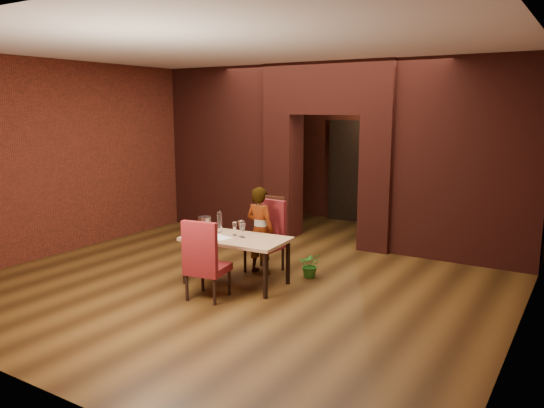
{
  "coord_description": "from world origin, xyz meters",
  "views": [
    {
      "loc": [
        4.1,
        -6.56,
        2.42
      ],
      "look_at": [
        0.04,
        0.0,
        1.01
      ],
      "focal_mm": 35.0,
      "sensor_mm": 36.0,
      "label": 1
    }
  ],
  "objects_px": {
    "wine_glass_b": "(241,229)",
    "water_bottle": "(220,222)",
    "dining_table": "(236,261)",
    "wine_glass_a": "(235,229)",
    "potted_plant": "(311,265)",
    "chair_far": "(264,237)",
    "person_seated": "(260,230)",
    "wine_glass_c": "(243,231)",
    "wine_bucket": "(205,225)",
    "chair_near": "(208,259)"
  },
  "relations": [
    {
      "from": "wine_glass_b",
      "to": "water_bottle",
      "type": "bearing_deg",
      "value": 170.53
    },
    {
      "from": "wine_bucket",
      "to": "water_bottle",
      "type": "distance_m",
      "value": 0.21
    },
    {
      "from": "dining_table",
      "to": "wine_glass_c",
      "type": "height_order",
      "value": "wine_glass_c"
    },
    {
      "from": "wine_glass_c",
      "to": "wine_bucket",
      "type": "bearing_deg",
      "value": -176.8
    },
    {
      "from": "wine_glass_b",
      "to": "potted_plant",
      "type": "distance_m",
      "value": 1.17
    },
    {
      "from": "chair_far",
      "to": "wine_glass_c",
      "type": "bearing_deg",
      "value": -79.95
    },
    {
      "from": "wine_glass_b",
      "to": "person_seated",
      "type": "bearing_deg",
      "value": 93.58
    },
    {
      "from": "wine_glass_c",
      "to": "wine_bucket",
      "type": "height_order",
      "value": "wine_bucket"
    },
    {
      "from": "chair_far",
      "to": "chair_near",
      "type": "distance_m",
      "value": 1.33
    },
    {
      "from": "water_bottle",
      "to": "potted_plant",
      "type": "distance_m",
      "value": 1.45
    },
    {
      "from": "person_seated",
      "to": "potted_plant",
      "type": "height_order",
      "value": "person_seated"
    },
    {
      "from": "chair_far",
      "to": "wine_glass_b",
      "type": "bearing_deg",
      "value": -83.75
    },
    {
      "from": "person_seated",
      "to": "wine_bucket",
      "type": "relative_size",
      "value": 5.57
    },
    {
      "from": "chair_near",
      "to": "person_seated",
      "type": "height_order",
      "value": "person_seated"
    },
    {
      "from": "chair_far",
      "to": "wine_glass_a",
      "type": "bearing_deg",
      "value": -96.64
    },
    {
      "from": "chair_near",
      "to": "wine_glass_c",
      "type": "xyz_separation_m",
      "value": [
        0.07,
        0.68,
        0.24
      ]
    },
    {
      "from": "chair_near",
      "to": "potted_plant",
      "type": "distance_m",
      "value": 1.65
    },
    {
      "from": "chair_far",
      "to": "person_seated",
      "type": "distance_m",
      "value": 0.15
    },
    {
      "from": "wine_glass_b",
      "to": "wine_bucket",
      "type": "distance_m",
      "value": 0.59
    },
    {
      "from": "dining_table",
      "to": "potted_plant",
      "type": "bearing_deg",
      "value": 42.78
    },
    {
      "from": "wine_glass_b",
      "to": "wine_bucket",
      "type": "xyz_separation_m",
      "value": [
        -0.59,
        -0.06,
        0.0
      ]
    },
    {
      "from": "wine_glass_a",
      "to": "chair_near",
      "type": "bearing_deg",
      "value": -81.75
    },
    {
      "from": "wine_glass_c",
      "to": "wine_bucket",
      "type": "xyz_separation_m",
      "value": [
        -0.63,
        -0.04,
        0.02
      ]
    },
    {
      "from": "chair_far",
      "to": "wine_glass_c",
      "type": "xyz_separation_m",
      "value": [
        0.07,
        -0.65,
        0.23
      ]
    },
    {
      "from": "dining_table",
      "to": "water_bottle",
      "type": "bearing_deg",
      "value": 156.9
    },
    {
      "from": "chair_near",
      "to": "water_bottle",
      "type": "bearing_deg",
      "value": -72.03
    },
    {
      "from": "dining_table",
      "to": "potted_plant",
      "type": "relative_size",
      "value": 3.78
    },
    {
      "from": "wine_glass_c",
      "to": "wine_bucket",
      "type": "distance_m",
      "value": 0.64
    },
    {
      "from": "dining_table",
      "to": "chair_far",
      "type": "relative_size",
      "value": 1.33
    },
    {
      "from": "chair_near",
      "to": "potted_plant",
      "type": "relative_size",
      "value": 2.78
    },
    {
      "from": "chair_far",
      "to": "wine_bucket",
      "type": "height_order",
      "value": "chair_far"
    },
    {
      "from": "chair_far",
      "to": "wine_glass_a",
      "type": "relative_size",
      "value": 5.77
    },
    {
      "from": "wine_glass_a",
      "to": "wine_bucket",
      "type": "height_order",
      "value": "wine_bucket"
    },
    {
      "from": "chair_near",
      "to": "potted_plant",
      "type": "bearing_deg",
      "value": -126.09
    },
    {
      "from": "wine_glass_c",
      "to": "water_bottle",
      "type": "height_order",
      "value": "water_bottle"
    },
    {
      "from": "dining_table",
      "to": "wine_glass_a",
      "type": "bearing_deg",
      "value": 128.59
    },
    {
      "from": "chair_far",
      "to": "potted_plant",
      "type": "bearing_deg",
      "value": 12.05
    },
    {
      "from": "wine_glass_a",
      "to": "potted_plant",
      "type": "xyz_separation_m",
      "value": [
        0.84,
        0.7,
        -0.57
      ]
    },
    {
      "from": "wine_glass_a",
      "to": "water_bottle",
      "type": "xyz_separation_m",
      "value": [
        -0.29,
        0.04,
        0.06
      ]
    },
    {
      "from": "wine_glass_b",
      "to": "potted_plant",
      "type": "xyz_separation_m",
      "value": [
        0.7,
        0.73,
        -0.59
      ]
    },
    {
      "from": "wine_glass_b",
      "to": "water_bottle",
      "type": "height_order",
      "value": "water_bottle"
    },
    {
      "from": "person_seated",
      "to": "dining_table",
      "type": "bearing_deg",
      "value": 94.43
    },
    {
      "from": "water_bottle",
      "to": "wine_bucket",
      "type": "bearing_deg",
      "value": -140.69
    },
    {
      "from": "dining_table",
      "to": "wine_glass_b",
      "type": "relative_size",
      "value": 6.24
    },
    {
      "from": "chair_far",
      "to": "wine_glass_a",
      "type": "height_order",
      "value": "chair_far"
    },
    {
      "from": "dining_table",
      "to": "chair_near",
      "type": "bearing_deg",
      "value": -92.1
    },
    {
      "from": "water_bottle",
      "to": "potted_plant",
      "type": "height_order",
      "value": "water_bottle"
    },
    {
      "from": "wine_glass_c",
      "to": "wine_glass_b",
      "type": "bearing_deg",
      "value": 150.21
    },
    {
      "from": "chair_far",
      "to": "dining_table",
      "type": "bearing_deg",
      "value": -88.04
    },
    {
      "from": "wine_bucket",
      "to": "water_bottle",
      "type": "relative_size",
      "value": 0.75
    }
  ]
}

